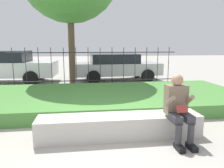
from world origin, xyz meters
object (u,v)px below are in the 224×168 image
Objects in this scene: car_parked_left at (3,66)px; car_parked_center at (116,66)px; person_seated_reader at (178,106)px; stone_bench at (120,127)px.

car_parked_center is at bearing 3.99° from car_parked_left.
car_parked_center is (-0.05, 7.00, 0.04)m from person_seated_reader.
car_parked_center is (0.96, 6.69, 0.51)m from stone_bench.
car_parked_center is 0.88× the size of car_parked_left.
car_parked_center is at bearing 90.39° from person_seated_reader.
person_seated_reader is 0.26× the size of car_parked_left.
car_parked_left reaches higher than stone_bench.
car_parked_center is 5.28m from car_parked_left.
stone_bench is at bearing -53.31° from car_parked_left.
person_seated_reader is 8.78m from car_parked_left.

